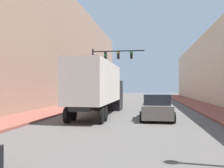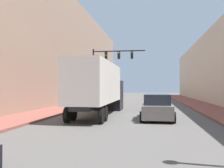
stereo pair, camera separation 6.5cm
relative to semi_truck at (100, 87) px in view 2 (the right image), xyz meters
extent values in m
cube|color=brown|center=(9.79, 8.53, -2.16)|extent=(3.31, 80.00, 0.15)
cube|color=brown|center=(-4.74, 8.53, -2.16)|extent=(3.31, 80.00, 0.15)
cube|color=#997A66|center=(-9.40, 8.53, 5.11)|extent=(6.00, 80.00, 14.70)
cube|color=silver|center=(0.00, -1.24, 0.32)|extent=(2.45, 9.13, 2.92)
cube|color=black|center=(0.00, -1.24, -1.29)|extent=(1.22, 9.13, 0.24)
cube|color=black|center=(0.00, 4.65, -0.81)|extent=(2.45, 2.65, 2.86)
cylinder|color=black|center=(-1.07, -4.61, -1.74)|extent=(0.25, 1.00, 1.00)
cylinder|color=black|center=(1.07, -4.61, -1.74)|extent=(0.25, 1.00, 1.00)
cylinder|color=black|center=(-1.07, -3.41, -1.74)|extent=(0.25, 1.00, 1.00)
cylinder|color=black|center=(1.07, -3.41, -1.74)|extent=(0.25, 1.00, 1.00)
cylinder|color=black|center=(-1.07, 4.65, -1.74)|extent=(0.25, 1.00, 1.00)
cylinder|color=black|center=(1.07, 4.65, -1.74)|extent=(0.25, 1.00, 1.00)
cube|color=slate|center=(4.46, -1.83, -1.61)|extent=(1.95, 4.89, 0.86)
cube|color=#1E232D|center=(4.46, -2.08, -0.84)|extent=(1.71, 2.69, 0.69)
cylinder|color=black|center=(3.48, -0.09, -1.89)|extent=(0.25, 0.70, 0.70)
cylinder|color=black|center=(5.43, -0.09, -1.89)|extent=(0.25, 0.70, 0.70)
cylinder|color=black|center=(3.48, -3.68, -1.89)|extent=(0.25, 0.70, 0.70)
cylinder|color=black|center=(5.43, -3.68, -1.89)|extent=(0.25, 0.70, 0.70)
cylinder|color=black|center=(-2.94, 10.29, 1.20)|extent=(0.20, 0.20, 6.87)
cube|color=black|center=(0.21, 10.29, 4.33)|extent=(6.29, 0.12, 0.12)
cube|color=black|center=(-1.37, 10.29, 3.82)|extent=(0.30, 0.24, 0.90)
sphere|color=green|center=(-1.37, 10.15, 3.82)|extent=(0.18, 0.18, 0.18)
cube|color=black|center=(0.21, 10.29, 3.82)|extent=(0.30, 0.24, 0.90)
sphere|color=gold|center=(0.21, 10.15, 4.10)|extent=(0.18, 0.18, 0.18)
cube|color=black|center=(1.78, 10.29, 3.82)|extent=(0.30, 0.24, 0.90)
sphere|color=green|center=(1.78, 10.15, 4.10)|extent=(0.18, 0.18, 0.18)
camera|label=1|loc=(4.02, -19.45, 0.00)|focal=40.00mm
camera|label=2|loc=(4.09, -19.44, 0.00)|focal=40.00mm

